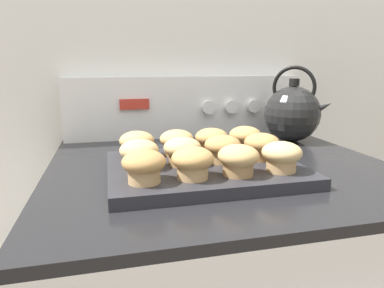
{
  "coord_description": "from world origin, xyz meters",
  "views": [
    {
      "loc": [
        -0.23,
        -0.34,
        1.1
      ],
      "look_at": [
        -0.08,
        0.3,
        0.94
      ],
      "focal_mm": 32.0,
      "sensor_mm": 36.0,
      "label": 1
    }
  ],
  "objects_px": {
    "muffin_r1_c2": "(223,148)",
    "muffin_r0_c3": "(282,156)",
    "muffin_r1_c3": "(262,146)",
    "muffin_r2_c2": "(212,140)",
    "muffin_r0_c1": "(193,162)",
    "muffin_pan": "(204,169)",
    "tea_kettle": "(293,113)",
    "muffin_r1_c0": "(139,153)",
    "muffin_r2_c1": "(177,141)",
    "muffin_r0_c2": "(238,159)",
    "muffin_r2_c0": "(137,143)",
    "muffin_r2_c3": "(245,137)",
    "muffin_r0_c0": "(144,165)",
    "muffin_r1_c1": "(182,150)"
  },
  "relations": [
    {
      "from": "muffin_r1_c2",
      "to": "muffin_r0_c3",
      "type": "bearing_deg",
      "value": -43.91
    },
    {
      "from": "muffin_r1_c3",
      "to": "muffin_r2_c2",
      "type": "height_order",
      "value": "same"
    },
    {
      "from": "muffin_r0_c1",
      "to": "muffin_pan",
      "type": "bearing_deg",
      "value": 62.43
    },
    {
      "from": "muffin_r1_c3",
      "to": "tea_kettle",
      "type": "relative_size",
      "value": 0.34
    },
    {
      "from": "muffin_pan",
      "to": "muffin_r1_c0",
      "type": "relative_size",
      "value": 5.11
    },
    {
      "from": "muffin_r2_c1",
      "to": "muffin_r2_c2",
      "type": "bearing_deg",
      "value": 0.37
    },
    {
      "from": "muffin_r0_c2",
      "to": "muffin_r1_c3",
      "type": "xyz_separation_m",
      "value": [
        0.08,
        0.08,
        0.0
      ]
    },
    {
      "from": "muffin_r1_c0",
      "to": "muffin_pan",
      "type": "bearing_deg",
      "value": 0.54
    },
    {
      "from": "muffin_r1_c0",
      "to": "muffin_r2_c0",
      "type": "bearing_deg",
      "value": 88.04
    },
    {
      "from": "muffin_r2_c0",
      "to": "muffin_r2_c3",
      "type": "relative_size",
      "value": 1.0
    },
    {
      "from": "muffin_r1_c0",
      "to": "tea_kettle",
      "type": "relative_size",
      "value": 0.34
    },
    {
      "from": "muffin_r0_c3",
      "to": "muffin_r0_c0",
      "type": "bearing_deg",
      "value": -179.21
    },
    {
      "from": "muffin_r0_c2",
      "to": "muffin_r2_c1",
      "type": "relative_size",
      "value": 1.0
    },
    {
      "from": "muffin_r1_c1",
      "to": "muffin_r0_c3",
      "type": "bearing_deg",
      "value": -25.96
    },
    {
      "from": "muffin_r0_c1",
      "to": "muffin_r0_c3",
      "type": "bearing_deg",
      "value": 0.57
    },
    {
      "from": "muffin_r2_c1",
      "to": "muffin_r0_c3",
      "type": "bearing_deg",
      "value": -44.8
    },
    {
      "from": "muffin_r2_c0",
      "to": "muffin_r2_c1",
      "type": "xyz_separation_m",
      "value": [
        0.08,
        -0.0,
        0.0
      ]
    },
    {
      "from": "muffin_r2_c2",
      "to": "muffin_r1_c0",
      "type": "bearing_deg",
      "value": -153.8
    },
    {
      "from": "muffin_r1_c2",
      "to": "muffin_r1_c3",
      "type": "xyz_separation_m",
      "value": [
        0.08,
        0.0,
        0.0
      ]
    },
    {
      "from": "muffin_r2_c0",
      "to": "muffin_r2_c1",
      "type": "height_order",
      "value": "same"
    },
    {
      "from": "muffin_r0_c3",
      "to": "tea_kettle",
      "type": "height_order",
      "value": "tea_kettle"
    },
    {
      "from": "muffin_r0_c2",
      "to": "muffin_r1_c3",
      "type": "relative_size",
      "value": 1.0
    },
    {
      "from": "muffin_r1_c1",
      "to": "muffin_r1_c0",
      "type": "bearing_deg",
      "value": -178.94
    },
    {
      "from": "muffin_r0_c1",
      "to": "muffin_r1_c1",
      "type": "bearing_deg",
      "value": 90.01
    },
    {
      "from": "muffin_r1_c1",
      "to": "muffin_r2_c1",
      "type": "relative_size",
      "value": 1.0
    },
    {
      "from": "muffin_r1_c3",
      "to": "muffin_r0_c2",
      "type": "bearing_deg",
      "value": -134.64
    },
    {
      "from": "muffin_r0_c0",
      "to": "muffin_r1_c2",
      "type": "bearing_deg",
      "value": 27.33
    },
    {
      "from": "muffin_r0_c1",
      "to": "muffin_r2_c0",
      "type": "distance_m",
      "value": 0.18
    },
    {
      "from": "muffin_r0_c3",
      "to": "muffin_r2_c1",
      "type": "relative_size",
      "value": 1.0
    },
    {
      "from": "muffin_r2_c0",
      "to": "muffin_r2_c2",
      "type": "distance_m",
      "value": 0.16
    },
    {
      "from": "muffin_r1_c0",
      "to": "muffin_r1_c2",
      "type": "bearing_deg",
      "value": 0.69
    },
    {
      "from": "muffin_r0_c1",
      "to": "muffin_r2_c1",
      "type": "distance_m",
      "value": 0.16
    },
    {
      "from": "muffin_r0_c0",
      "to": "muffin_r1_c0",
      "type": "height_order",
      "value": "same"
    },
    {
      "from": "muffin_r2_c0",
      "to": "tea_kettle",
      "type": "xyz_separation_m",
      "value": [
        0.45,
        0.15,
        0.03
      ]
    },
    {
      "from": "muffin_r1_c2",
      "to": "muffin_r1_c0",
      "type": "bearing_deg",
      "value": -179.31
    },
    {
      "from": "muffin_r0_c3",
      "to": "muffin_r1_c2",
      "type": "distance_m",
      "value": 0.12
    },
    {
      "from": "muffin_r0_c1",
      "to": "muffin_r0_c2",
      "type": "xyz_separation_m",
      "value": [
        0.08,
        -0.0,
        0.0
      ]
    },
    {
      "from": "muffin_r0_c0",
      "to": "muffin_r0_c1",
      "type": "bearing_deg",
      "value": 1.23
    },
    {
      "from": "muffin_r0_c2",
      "to": "muffin_r1_c0",
      "type": "relative_size",
      "value": 1.0
    },
    {
      "from": "muffin_r0_c2",
      "to": "muffin_r1_c1",
      "type": "bearing_deg",
      "value": 134.08
    },
    {
      "from": "muffin_r0_c1",
      "to": "muffin_r2_c1",
      "type": "xyz_separation_m",
      "value": [
        0.0,
        0.16,
        0.0
      ]
    },
    {
      "from": "muffin_r2_c0",
      "to": "muffin_r0_c3",
      "type": "bearing_deg",
      "value": -33.88
    },
    {
      "from": "muffin_r0_c3",
      "to": "muffin_r2_c3",
      "type": "xyz_separation_m",
      "value": [
        -0.0,
        0.17,
        0.0
      ]
    },
    {
      "from": "muffin_r0_c2",
      "to": "muffin_r1_c2",
      "type": "relative_size",
      "value": 1.0
    },
    {
      "from": "muffin_r0_c3",
      "to": "muffin_r1_c1",
      "type": "bearing_deg",
      "value": 154.04
    },
    {
      "from": "muffin_r1_c0",
      "to": "muffin_r2_c0",
      "type": "xyz_separation_m",
      "value": [
        0.0,
        0.09,
        0.0
      ]
    },
    {
      "from": "muffin_r0_c0",
      "to": "muffin_r2_c3",
      "type": "distance_m",
      "value": 0.3
    },
    {
      "from": "muffin_r0_c3",
      "to": "muffin_r1_c3",
      "type": "distance_m",
      "value": 0.08
    },
    {
      "from": "muffin_r1_c1",
      "to": "muffin_r1_c3",
      "type": "relative_size",
      "value": 1.0
    },
    {
      "from": "muffin_r1_c3",
      "to": "muffin_r2_c1",
      "type": "relative_size",
      "value": 1.0
    }
  ]
}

